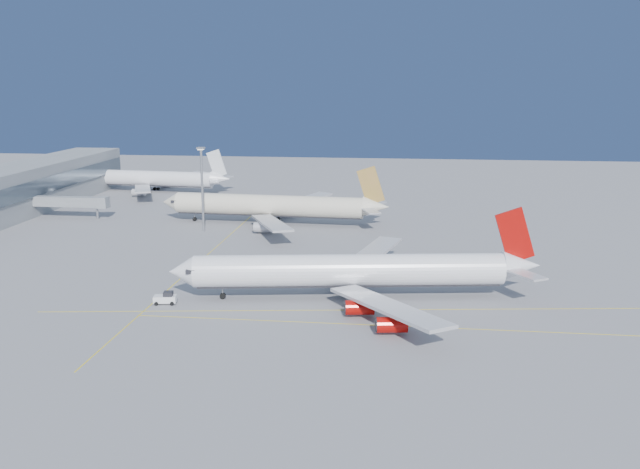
{
  "coord_description": "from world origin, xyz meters",
  "views": [
    {
      "loc": [
        7.97,
        -133.25,
        42.7
      ],
      "look_at": [
        -11.48,
        26.79,
        7.0
      ],
      "focal_mm": 40.0,
      "sensor_mm": 36.0,
      "label": 1
    }
  ],
  "objects_px": {
    "airliner_third": "(152,179)",
    "pushback_tug": "(166,298)",
    "airliner_virgin": "(357,271)",
    "airliner_etihad": "(273,206)",
    "light_mast": "(202,182)"
  },
  "relations": [
    {
      "from": "pushback_tug",
      "to": "light_mast",
      "type": "xyz_separation_m",
      "value": [
        -11.1,
        64.86,
        12.93
      ]
    },
    {
      "from": "airliner_third",
      "to": "pushback_tug",
      "type": "height_order",
      "value": "airliner_third"
    },
    {
      "from": "airliner_virgin",
      "to": "pushback_tug",
      "type": "bearing_deg",
      "value": -175.75
    },
    {
      "from": "light_mast",
      "to": "airliner_etihad",
      "type": "bearing_deg",
      "value": 35.88
    },
    {
      "from": "airliner_virgin",
      "to": "pushback_tug",
      "type": "xyz_separation_m",
      "value": [
        -36.27,
        -8.4,
        -4.33
      ]
    },
    {
      "from": "airliner_etihad",
      "to": "pushback_tug",
      "type": "bearing_deg",
      "value": -91.33
    },
    {
      "from": "pushback_tug",
      "to": "airliner_etihad",
      "type": "bearing_deg",
      "value": 77.26
    },
    {
      "from": "airliner_third",
      "to": "light_mast",
      "type": "xyz_separation_m",
      "value": [
        39.18,
        -67.23,
        8.98
      ]
    },
    {
      "from": "airliner_virgin",
      "to": "airliner_third",
      "type": "relative_size",
      "value": 1.17
    },
    {
      "from": "pushback_tug",
      "to": "light_mast",
      "type": "relative_size",
      "value": 0.19
    },
    {
      "from": "airliner_virgin",
      "to": "pushback_tug",
      "type": "distance_m",
      "value": 37.48
    },
    {
      "from": "light_mast",
      "to": "pushback_tug",
      "type": "bearing_deg",
      "value": -80.29
    },
    {
      "from": "airliner_third",
      "to": "pushback_tug",
      "type": "relative_size",
      "value": 13.75
    },
    {
      "from": "light_mast",
      "to": "airliner_third",
      "type": "bearing_deg",
      "value": 120.23
    },
    {
      "from": "airliner_virgin",
      "to": "airliner_etihad",
      "type": "height_order",
      "value": "airliner_virgin"
    }
  ]
}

